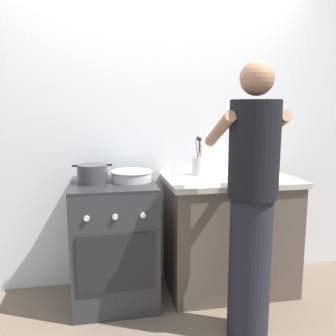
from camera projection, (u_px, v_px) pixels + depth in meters
name	position (u px, v px, depth m)	size (l,w,h in m)	color
ground	(164.00, 304.00, 2.67)	(6.00, 6.00, 0.00)	#6B5B4C
back_wall	(177.00, 130.00, 2.98)	(3.20, 0.10, 2.50)	silver
countertop	(230.00, 234.00, 2.84)	(1.00, 0.60, 0.90)	brown
stove_range	(114.00, 242.00, 2.67)	(0.60, 0.62, 0.90)	#2D2D33
pot	(93.00, 174.00, 2.58)	(0.28, 0.21, 0.13)	#38383D
mixing_bowl	(132.00, 175.00, 2.65)	(0.31, 0.31, 0.08)	#B7B7BC
utensil_crock	(199.00, 162.00, 2.88)	(0.10, 0.10, 0.33)	silver
spice_bottle	(233.00, 173.00, 2.77)	(0.04, 0.04, 0.08)	silver
oil_bottle	(261.00, 165.00, 2.82)	(0.06, 0.06, 0.22)	gold
person	(252.00, 204.00, 2.19)	(0.41, 0.50, 1.70)	black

